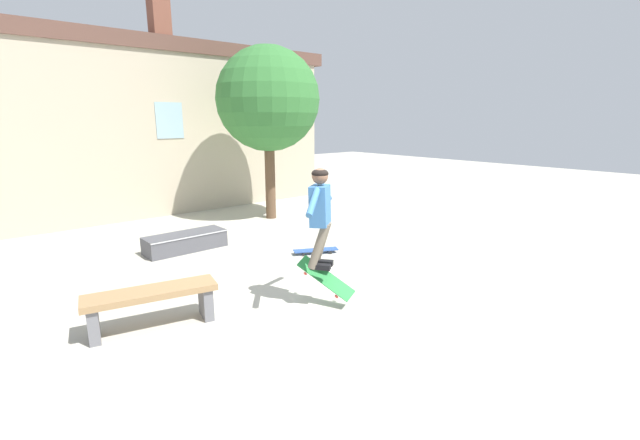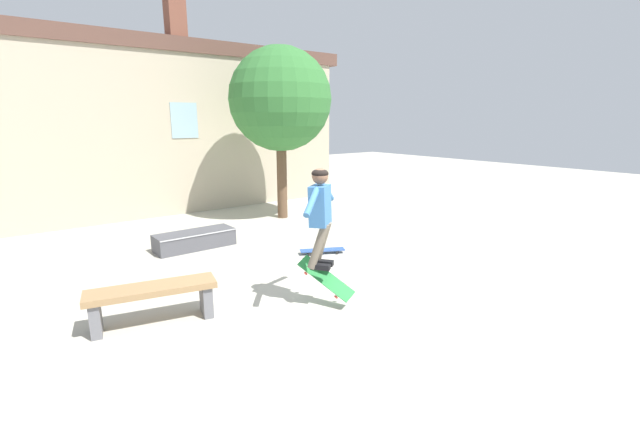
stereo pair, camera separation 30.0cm
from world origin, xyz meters
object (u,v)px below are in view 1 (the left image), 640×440
(skate_ledge, at_px, (186,242))
(tree_right, at_px, (268,100))
(park_bench, at_px, (152,301))
(skateboard_resting, at_px, (316,250))
(skater, at_px, (320,210))
(skateboard_flipping, at_px, (326,278))

(skate_ledge, bearing_deg, tree_right, 22.56)
(park_bench, height_order, skateboard_resting, park_bench)
(skate_ledge, xyz_separation_m, skateboard_resting, (1.78, -1.83, -0.10))
(park_bench, bearing_deg, tree_right, 54.62)
(skater, bearing_deg, tree_right, 116.47)
(tree_right, relative_size, skater, 3.16)
(park_bench, bearing_deg, skateboard_flipping, -9.84)
(tree_right, distance_m, skate_ledge, 4.18)
(skater, xyz_separation_m, skateboard_resting, (1.45, 1.80, -1.28))
(tree_right, relative_size, skate_ledge, 2.74)
(skateboard_flipping, bearing_deg, park_bench, -135.99)
(park_bench, bearing_deg, skate_ledge, 72.32)
(skater, height_order, skateboard_flipping, skater)
(tree_right, relative_size, skateboard_flipping, 5.84)
(tree_right, bearing_deg, park_bench, -138.16)
(skater, xyz_separation_m, skateboard_flipping, (0.08, -0.03, -0.97))
(skate_ledge, relative_size, skateboard_flipping, 2.13)
(tree_right, xyz_separation_m, skater, (-2.52, -4.87, -1.61))
(skate_ledge, bearing_deg, skateboard_resting, -46.53)
(skater, height_order, skateboard_resting, skater)
(skate_ledge, relative_size, skateboard_resting, 1.83)
(skate_ledge, distance_m, skateboard_resting, 2.56)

